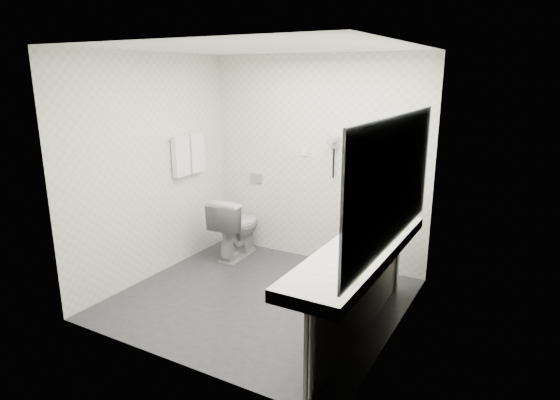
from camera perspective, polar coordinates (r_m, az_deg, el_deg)
The scene contains 31 objects.
floor at distance 5.03m, azimuth -2.38°, elevation -11.80°, with size 2.80×2.80×0.00m, color #2A2A30.
ceiling at distance 4.50m, azimuth -2.74°, elevation 17.95°, with size 2.80×2.80×0.00m, color white.
wall_back at distance 5.73m, azimuth 4.36°, elevation 4.74°, with size 2.80×2.80×0.00m, color silver.
wall_front at distance 3.60m, azimuth -13.52°, elevation -1.85°, with size 2.80×2.80×0.00m, color silver.
wall_left at distance 5.46m, azimuth -15.15°, elevation 3.75°, with size 2.60×2.60×0.00m, color silver.
wall_right at distance 4.06m, azimuth 14.48°, elevation -0.01°, with size 2.60×2.60×0.00m, color silver.
vanity_counter at distance 4.09m, azimuth 9.59°, elevation -6.24°, with size 0.55×2.20×0.10m, color white.
vanity_panel at distance 4.26m, azimuth 9.66°, elevation -11.64°, with size 0.03×2.15×0.75m, color #9B9692.
vanity_post_near at distance 3.41m, azimuth 3.82°, elevation -18.78°, with size 0.06×0.06×0.75m, color silver.
vanity_post_far at distance 5.16m, azimuth 13.96°, elevation -6.98°, with size 0.06×0.06×0.75m, color silver.
mirror at distance 3.83m, azimuth 13.66°, elevation 2.23°, with size 0.02×2.20×1.05m, color #B2BCC6.
basin_near at distance 3.52m, azimuth 5.92°, elevation -9.13°, with size 0.40×0.31×0.05m, color white.
basin_far at distance 4.67m, azimuth 12.36°, elevation -3.24°, with size 0.40×0.31×0.05m, color white.
faucet_near at distance 3.42m, azimuth 8.99°, elevation -8.35°, with size 0.04×0.04×0.15m, color silver.
faucet_far at distance 4.59m, azimuth 14.74°, elevation -2.52°, with size 0.04×0.04×0.15m, color silver.
soap_bottle_a at distance 4.05m, azimuth 11.44°, elevation -5.06°, with size 0.05×0.05×0.10m, color silver.
soap_bottle_b at distance 4.14m, azimuth 11.47°, elevation -4.62°, with size 0.08×0.08×0.10m, color silver.
glass_left at distance 4.20m, azimuth 11.96°, elevation -4.30°, with size 0.06×0.06×0.11m, color silver.
glass_right at distance 4.36m, azimuth 13.68°, elevation -3.65°, with size 0.06×0.06×0.11m, color silver.
toilet at distance 6.01m, azimuth -5.29°, elevation -3.25°, with size 0.44×0.77×0.78m, color white.
flush_plate at distance 6.17m, azimuth -2.92°, elevation 2.68°, with size 0.18×0.02×0.12m, color #B2B5BA.
pedal_bin at distance 5.49m, azimuth 5.73°, elevation -7.65°, with size 0.23×0.23×0.32m, color #B2B5BA.
bin_lid at distance 5.43m, azimuth 5.78°, elevation -6.02°, with size 0.23×0.23×0.01m, color #B2B5BA.
towel_rail at distance 5.78m, azimuth -11.18°, elevation 7.60°, with size 0.02×0.02×0.62m, color silver.
towel_near at distance 5.70m, azimuth -11.90°, elevation 5.23°, with size 0.07×0.24×0.48m, color white.
towel_far at distance 5.91m, azimuth -10.11°, elevation 5.66°, with size 0.07×0.24×0.48m, color white.
dryer_cradle at distance 5.56m, azimuth 6.63°, elevation 6.98°, with size 0.10×0.04×0.14m, color #9B9BA0.
dryer_barrel at distance 5.49m, azimuth 6.35°, elevation 7.20°, with size 0.08×0.08×0.14m, color #9B9BA0.
dryer_cord at distance 5.59m, azimuth 6.49°, elevation 4.42°, with size 0.02×0.02×0.35m, color black.
switch_plate_a at distance 5.76m, azimuth 2.97°, elevation 5.83°, with size 0.09×0.02×0.09m, color white.
switch_plate_b at distance 5.49m, azimuth 9.55°, elevation 5.19°, with size 0.09×0.02×0.09m, color white.
Camera 1 is at (2.38, -3.81, 2.27)m, focal length 30.22 mm.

